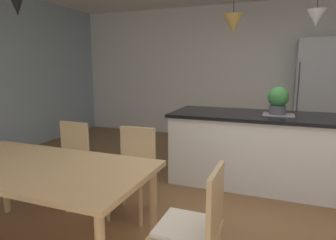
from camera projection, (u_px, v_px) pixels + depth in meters
name	position (u px, v px, depth m)	size (l,w,h in m)	color
ground_plane	(243.00, 214.00, 3.00)	(10.00, 8.40, 0.04)	brown
wall_back_kitchen	(266.00, 73.00, 5.75)	(10.00, 0.12, 2.70)	white
dining_table	(36.00, 173.00, 2.27)	(1.81, 0.91, 0.73)	tan
chair_kitchen_end	(194.00, 227.00, 1.85)	(0.40, 0.40, 0.87)	tan
chair_far_right	(133.00, 168.00, 2.91)	(0.42, 0.42, 0.87)	tan
chair_far_left	(67.00, 159.00, 3.20)	(0.42, 0.42, 0.87)	tan
kitchen_island	(265.00, 149.00, 3.65)	(2.33, 0.91, 0.91)	white
refrigerator	(316.00, 96.00, 5.14)	(0.72, 0.67, 1.95)	#B2B5B7
pendant_over_island_main	(233.00, 24.00, 3.54)	(0.24, 0.24, 0.83)	black
pendant_over_island_aux	(316.00, 18.00, 3.22)	(0.20, 0.20, 0.79)	black
potted_plant_on_island	(278.00, 100.00, 3.50)	(0.25, 0.25, 0.34)	#4C4C51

